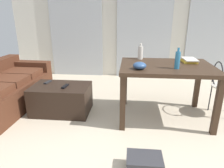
% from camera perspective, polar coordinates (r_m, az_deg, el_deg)
% --- Properties ---
extents(ground_plane, '(8.93, 8.93, 0.00)m').
position_cam_1_polar(ground_plane, '(2.99, 10.07, -10.06)').
color(ground_plane, beige).
extents(wall_back, '(6.13, 0.10, 2.50)m').
position_cam_1_polar(wall_back, '(4.88, 8.98, 16.67)').
color(wall_back, silver).
rests_on(wall_back, ground).
extents(curtains, '(4.36, 0.03, 2.25)m').
position_cam_1_polar(curtains, '(4.80, 8.96, 15.12)').
color(curtains, '#B2B7BC').
rests_on(curtains, ground).
extents(couch, '(0.90, 1.75, 0.69)m').
position_cam_1_polar(couch, '(3.70, -28.17, -1.44)').
color(couch, '#4C2819').
rests_on(couch, ground).
extents(coffee_table, '(0.86, 0.56, 0.43)m').
position_cam_1_polar(coffee_table, '(3.21, -13.99, -4.07)').
color(coffee_table, black).
rests_on(coffee_table, ground).
extents(craft_table, '(1.25, 0.91, 0.78)m').
position_cam_1_polar(craft_table, '(2.89, 14.95, 3.15)').
color(craft_table, '#382619').
rests_on(craft_table, ground).
extents(wire_chair, '(0.38, 0.38, 0.81)m').
position_cam_1_polar(wire_chair, '(3.31, 28.33, 0.44)').
color(wire_chair, silver).
rests_on(wire_chair, ground).
extents(bottle_near, '(0.06, 0.06, 0.27)m').
position_cam_1_polar(bottle_near, '(2.69, 17.90, 6.46)').
color(bottle_near, teal).
rests_on(bottle_near, craft_table).
extents(bottle_far, '(0.08, 0.08, 0.24)m').
position_cam_1_polar(bottle_far, '(3.15, 7.98, 8.78)').
color(bottle_far, beige).
rests_on(bottle_far, craft_table).
extents(bowl, '(0.17, 0.17, 0.09)m').
position_cam_1_polar(bowl, '(2.58, 7.76, 5.14)').
color(bowl, '#2D4C7A').
rests_on(bowl, craft_table).
extents(book_stack, '(0.20, 0.29, 0.05)m').
position_cam_1_polar(book_stack, '(3.14, 20.86, 6.23)').
color(book_stack, gold).
rests_on(book_stack, craft_table).
extents(tv_remote_primary, '(0.07, 0.17, 0.03)m').
position_cam_1_polar(tv_remote_primary, '(3.06, -13.03, -0.62)').
color(tv_remote_primary, black).
rests_on(tv_remote_primary, coffee_table).
extents(tv_remote_secondary, '(0.08, 0.16, 0.02)m').
position_cam_1_polar(tv_remote_secondary, '(3.32, -17.57, 0.52)').
color(tv_remote_secondary, '#232326').
rests_on(tv_remote_secondary, coffee_table).
extents(shoebox, '(0.34, 0.25, 0.16)m').
position_cam_1_polar(shoebox, '(2.12, 9.04, -21.25)').
color(shoebox, '#38383D').
rests_on(shoebox, ground).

